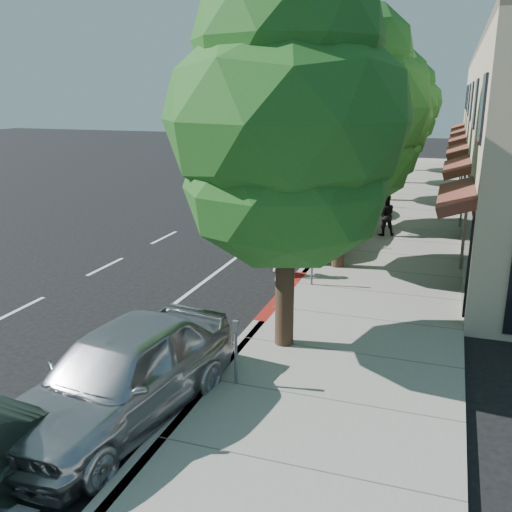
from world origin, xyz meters
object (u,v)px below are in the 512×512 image
at_px(dark_sedan, 339,201).
at_px(near_car_a, 121,375).
at_px(street_tree_3, 389,108).
at_px(pedestrian, 385,215).
at_px(street_tree_2, 372,119).
at_px(white_pickup, 346,175).
at_px(street_tree_1, 344,110).
at_px(cyclist, 278,253).
at_px(silver_suv, 315,221).
at_px(dark_suv_far, 362,158).
at_px(bicycle, 155,330).
at_px(street_tree_4, 400,106).
at_px(street_tree_5, 409,104).
at_px(street_tree_0, 287,125).

xyz_separation_m(dark_sedan, near_car_a, (-0.42, -17.03, 0.05)).
bearing_deg(street_tree_3, pedestrian, -83.14).
height_order(street_tree_2, street_tree_3, street_tree_3).
distance_m(street_tree_3, white_pickup, 5.94).
distance_m(street_tree_3, near_car_a, 21.93).
distance_m(street_tree_1, dark_sedan, 8.66).
xyz_separation_m(street_tree_1, cyclist, (-1.50, -1.43, -4.05)).
distance_m(silver_suv, dark_suv_far, 21.16).
bearing_deg(silver_suv, bicycle, -92.77).
xyz_separation_m(cyclist, near_car_a, (-0.32, -8.10, 0.03)).
bearing_deg(pedestrian, bicycle, 54.63).
relative_size(street_tree_4, bicycle, 3.81).
distance_m(street_tree_1, dark_suv_far, 24.52).
bearing_deg(street_tree_5, street_tree_2, -90.00).
xyz_separation_m(white_pickup, pedestrian, (3.50, -11.22, 0.15)).
relative_size(street_tree_4, white_pickup, 1.35).
relative_size(street_tree_1, dark_sedan, 1.66).
bearing_deg(street_tree_2, dark_suv_far, 99.36).
height_order(street_tree_2, street_tree_5, street_tree_5).
bearing_deg(street_tree_4, street_tree_2, -90.00).
bearing_deg(street_tree_4, dark_sedan, -97.60).
relative_size(street_tree_4, near_car_a, 1.49).
relative_size(street_tree_0, cyclist, 4.77).
xyz_separation_m(street_tree_1, white_pickup, (-2.60, 15.73, -4.08)).
height_order(white_pickup, pedestrian, pedestrian).
height_order(street_tree_3, pedestrian, street_tree_3).
distance_m(silver_suv, near_car_a, 12.43).
xyz_separation_m(street_tree_1, bicycle, (-2.58, -7.00, -4.36)).
height_order(silver_suv, dark_suv_far, silver_suv).
bearing_deg(street_tree_3, cyclist, -96.38).
height_order(street_tree_4, cyclist, street_tree_4).
distance_m(street_tree_0, street_tree_2, 12.01).
bearing_deg(cyclist, bicycle, 155.70).
bearing_deg(street_tree_4, street_tree_0, -90.00).
bearing_deg(street_tree_1, white_pickup, 99.40).
bearing_deg(street_tree_2, dark_sedan, 132.83).
xyz_separation_m(street_tree_2, street_tree_5, (0.00, 18.00, 0.22)).
relative_size(street_tree_0, near_car_a, 1.57).
bearing_deg(dark_sedan, street_tree_3, 64.92).
bearing_deg(dark_suv_far, street_tree_0, -81.65).
xyz_separation_m(street_tree_0, cyclist, (-1.50, 4.57, -3.95)).
xyz_separation_m(street_tree_3, near_car_a, (-1.82, -21.52, -3.78)).
bearing_deg(cyclist, silver_suv, -14.70).
bearing_deg(bicycle, street_tree_0, -54.97).
distance_m(street_tree_4, pedestrian, 14.02).
distance_m(white_pickup, near_car_a, 25.26).
bearing_deg(street_tree_0, dark_sedan, 95.92).
height_order(street_tree_1, cyclist, street_tree_1).
height_order(street_tree_3, street_tree_4, street_tree_3).
xyz_separation_m(bicycle, near_car_a, (0.75, -2.52, 0.34)).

